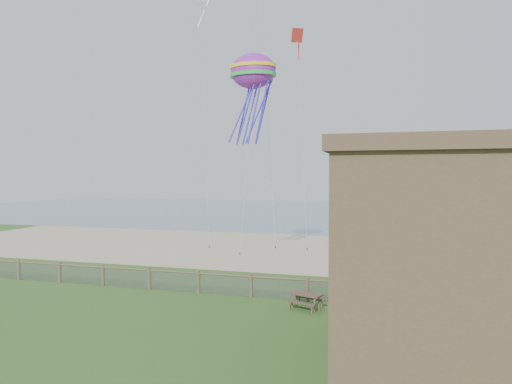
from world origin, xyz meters
TOP-DOWN VIEW (x-y plane):
  - ground at (0.00, 0.00)m, footprint 160.00×160.00m
  - sand_beach at (0.00, 22.00)m, footprint 72.00×20.00m
  - ocean at (0.00, 66.00)m, footprint 160.00×68.00m
  - chainlink_fence at (0.00, 6.00)m, footprint 36.20×0.20m
  - picnic_table at (3.12, 4.69)m, footprint 1.88×1.65m
  - octopus_kite at (-2.55, 15.06)m, footprint 4.10×3.54m
  - kite_white at (-7.34, 16.72)m, footprint 1.67×2.02m
  - kite_red at (0.15, 17.94)m, footprint 1.63×1.82m

SIDE VIEW (x-z plane):
  - ground at x=0.00m, z-range 0.00..0.00m
  - ocean at x=0.00m, z-range -0.01..0.01m
  - sand_beach at x=0.00m, z-range -0.01..0.01m
  - picnic_table at x=3.12m, z-range 0.00..0.67m
  - chainlink_fence at x=0.00m, z-range -0.07..1.18m
  - octopus_kite at x=-2.55m, z-range 8.67..15.74m
  - kite_red at x=0.15m, z-range 15.63..17.79m
  - kite_white at x=-7.34m, z-range 18.48..21.19m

